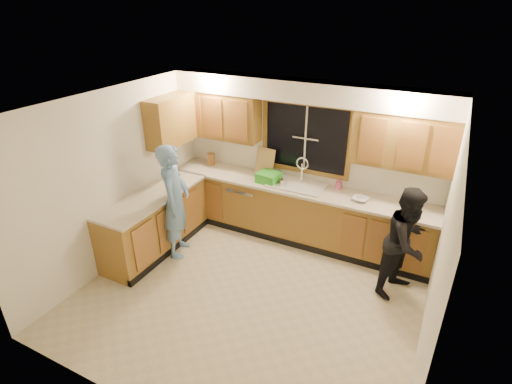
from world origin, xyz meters
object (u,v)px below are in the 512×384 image
man (175,201)px  dish_crate (269,177)px  knife_block (211,159)px  stove (129,240)px  woman (407,242)px  bowl (361,199)px  sink (297,189)px  dishwasher (248,204)px  soap_bottle (339,184)px

man → dish_crate: (0.98, 1.13, 0.13)m
knife_block → dish_crate: 1.21m
stove → knife_block: bearing=85.3°
stove → knife_block: knife_block is taller
knife_block → dish_crate: size_ratio=0.62×
woman → knife_block: bearing=100.6°
stove → knife_block: 2.04m
stove → dish_crate: 2.28m
dish_crate → bowl: bearing=-0.1°
sink → bowl: 1.01m
dishwasher → knife_block: knife_block is taller
stove → woman: (3.54, 1.22, 0.30)m
stove → soap_bottle: 3.18m
sink → stove: 2.60m
dishwasher → stove: size_ratio=0.91×
dish_crate → bowl: dish_crate is taller
sink → stove: size_ratio=0.96×
dishwasher → sink: bearing=1.0°
stove → bowl: (2.80, 1.76, 0.50)m
sink → knife_block: 1.65m
dishwasher → soap_bottle: soap_bottle is taller
sink → soap_bottle: (0.61, 0.18, 0.14)m
dishwasher → woman: woman is taller
dishwasher → stove: 2.04m
man → bowl: size_ratio=7.88×
stove → sink: bearing=45.4°
man → bowl: bearing=-88.2°
knife_block → woman: bearing=-29.6°
soap_bottle → man: bearing=-145.9°
stove → woman: woman is taller
woman → stove: bearing=131.8°
bowl → sink: bearing=176.1°
dishwasher → woman: 2.68m
dishwasher → dish_crate: bearing=-7.3°
sink → dish_crate: (-0.45, -0.07, 0.13)m
woman → dish_crate: 2.27m
man → soap_bottle: bearing=-79.1°
dishwasher → stove: bearing=-117.7°
man → soap_bottle: man is taller
dish_crate → bowl: (1.45, -0.00, -0.05)m
soap_bottle → stove: bearing=-140.2°
dishwasher → man: 1.39m
knife_block → bowl: (2.64, -0.19, -0.08)m
soap_bottle → sink: bearing=-163.7°
dish_crate → woman: bearing=-13.7°
stove → bowl: 3.34m
man → dish_crate: size_ratio=5.26×
dishwasher → stove: stove is taller
sink → soap_bottle: 0.65m
sink → bowl: bearing=-3.9°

